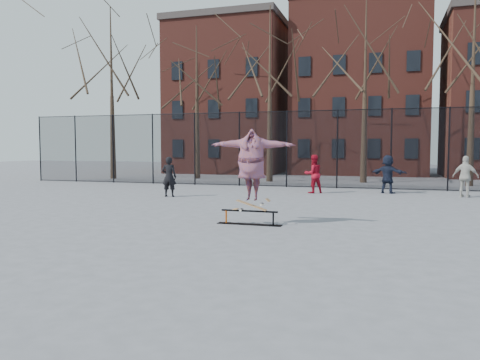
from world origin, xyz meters
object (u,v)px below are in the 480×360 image
(bystander_white, at_px, (466,177))
(bystander_red, at_px, (313,174))
(skate_rail, at_px, (249,219))
(skater, at_px, (252,171))
(bystander_navy, at_px, (388,174))
(bystander_black, at_px, (169,177))
(skateboard, at_px, (252,208))

(bystander_white, bearing_deg, bystander_red, 22.96)
(skate_rail, relative_size, bystander_white, 1.03)
(skate_rail, height_order, skater, skater)
(skater, bearing_deg, bystander_navy, 69.61)
(bystander_black, bearing_deg, skater, 123.33)
(skater, distance_m, bystander_navy, 10.80)
(bystander_black, bearing_deg, bystander_red, -157.57)
(skateboard, bearing_deg, bystander_black, 132.00)
(skate_rail, bearing_deg, skateboard, 0.00)
(skate_rail, distance_m, bystander_red, 9.30)
(skater, relative_size, bystander_black, 1.39)
(skate_rail, distance_m, bystander_black, 7.91)
(bystander_navy, bearing_deg, skate_rail, 94.35)
(skate_rail, relative_size, skater, 0.76)
(skateboard, xyz_separation_m, bystander_navy, (3.54, 10.18, 0.43))
(bystander_black, height_order, bystander_white, bystander_white)
(skater, bearing_deg, bystander_red, 86.96)
(skateboard, bearing_deg, bystander_red, 88.18)
(skateboard, distance_m, bystander_red, 9.28)
(skateboard, relative_size, bystander_navy, 0.53)
(bystander_black, bearing_deg, bystander_white, -172.67)
(bystander_white, relative_size, bystander_navy, 0.99)
(bystander_red, bearing_deg, skater, 54.52)
(bystander_black, xyz_separation_m, bystander_navy, (8.84, 4.29, 0.03))
(skate_rail, relative_size, bystander_navy, 1.02)
(bystander_black, height_order, bystander_red, bystander_red)
(skater, relative_size, bystander_white, 1.36)
(skate_rail, distance_m, bystander_navy, 10.82)
(bystander_black, bearing_deg, skateboard, 123.33)
(skate_rail, distance_m, bystander_white, 11.48)
(skate_rail, height_order, bystander_navy, bystander_navy)
(skate_rail, distance_m, skater, 1.31)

